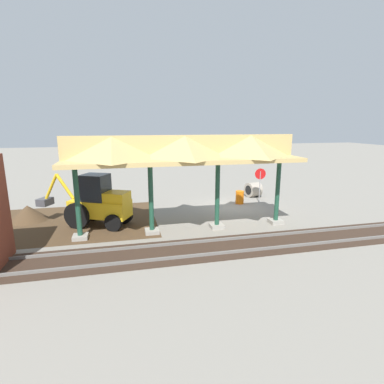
{
  "coord_description": "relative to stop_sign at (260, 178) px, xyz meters",
  "views": [
    {
      "loc": [
        7.06,
        18.04,
        5.42
      ],
      "look_at": [
        3.24,
        1.69,
        1.6
      ],
      "focal_mm": 28.0,
      "sensor_mm": 36.0,
      "label": 1
    }
  ],
  "objects": [
    {
      "name": "backhoe",
      "position": [
        10.73,
        2.52,
        -0.49
      ],
      "size": [
        5.27,
        3.41,
        2.82
      ],
      "color": "yellow",
      "rests_on": "ground"
    },
    {
      "name": "dirt_work_zone",
      "position": [
        12.66,
        1.65,
        -1.74
      ],
      "size": [
        10.14,
        7.0,
        0.01
      ],
      "primitive_type": "cube",
      "color": "#4C3823",
      "rests_on": "ground"
    },
    {
      "name": "concrete_pipe",
      "position": [
        -0.32,
        -1.71,
        -1.2
      ],
      "size": [
        1.19,
        1.29,
        1.09
      ],
      "color": "#9E9384",
      "rests_on": "ground"
    },
    {
      "name": "stop_sign",
      "position": [
        0.0,
        0.0,
        0.0
      ],
      "size": [
        0.76,
        0.15,
        2.42
      ],
      "color": "gray",
      "rests_on": "ground"
    },
    {
      "name": "rail_tracks",
      "position": [
        2.23,
        7.0,
        -1.72
      ],
      "size": [
        60.0,
        2.58,
        0.15
      ],
      "color": "slate",
      "rests_on": "ground"
    },
    {
      "name": "ground_plane",
      "position": [
        2.23,
        0.87,
        -1.75
      ],
      "size": [
        120.0,
        120.0,
        0.0
      ],
      "primitive_type": "plane",
      "color": "gray"
    },
    {
      "name": "traffic_barrel",
      "position": [
        1.48,
        0.02,
        -1.3
      ],
      "size": [
        0.56,
        0.56,
        0.9
      ],
      "primitive_type": "cylinder",
      "color": "orange",
      "rests_on": "ground"
    },
    {
      "name": "dirt_mound",
      "position": [
        14.73,
        0.72,
        -1.75
      ],
      "size": [
        4.29,
        4.29,
        1.76
      ],
      "primitive_type": "cone",
      "color": "#4C3823",
      "rests_on": "ground"
    },
    {
      "name": "platform_canopy",
      "position": [
        6.28,
        4.43,
        2.41
      ],
      "size": [
        11.55,
        3.2,
        4.9
      ],
      "color": "#9E998E",
      "rests_on": "ground"
    }
  ]
}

